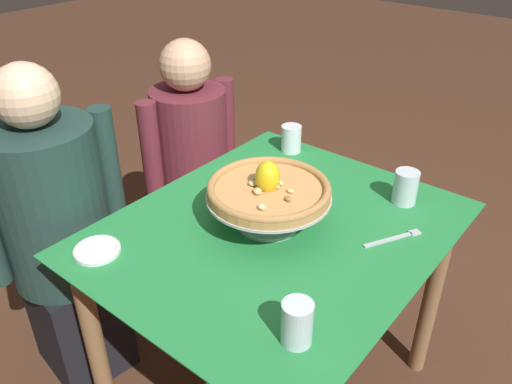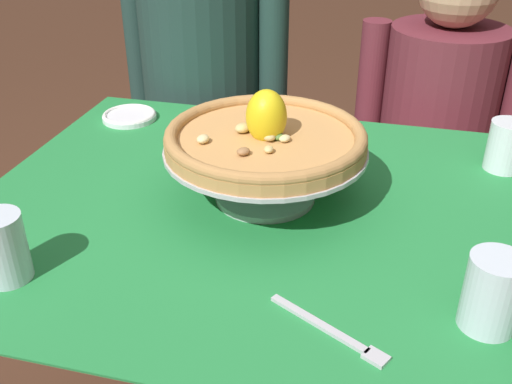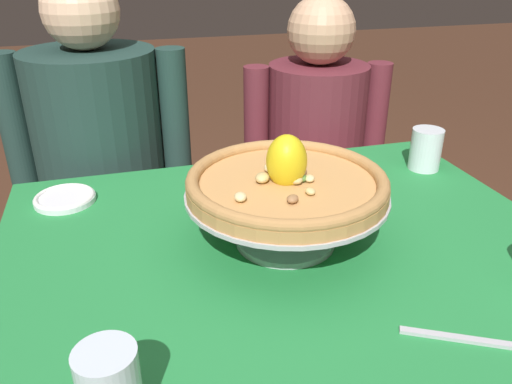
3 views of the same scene
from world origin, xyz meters
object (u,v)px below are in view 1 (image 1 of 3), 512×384
Objects in this scene: pizza at (269,188)px; water_glass_front_left at (297,325)px; side_plate at (97,250)px; dinner_fork at (396,238)px; pizza_stand at (269,204)px; water_glass_front_right at (405,189)px; diner_left at (60,239)px; diner_right at (193,175)px; water_glass_back_right at (291,140)px.

water_glass_front_left is (-0.33, -0.34, -0.08)m from pizza.
dinner_fork is (0.59, -0.63, -0.01)m from side_plate.
pizza_stand is at bearing -62.94° from pizza.
pizza_stand reaches higher than side_plate.
side_plate is (-0.80, 0.56, -0.04)m from water_glass_front_right.
water_glass_front_right is 0.71m from water_glass_front_left.
pizza_stand is 0.77m from diner_left.
diner_right reaches higher than pizza_stand.
diner_right is (0.67, 1.02, -0.27)m from water_glass_front_left.
water_glass_front_right reaches higher than side_plate.
pizza_stand reaches higher than dinner_fork.
water_glass_front_left is at bearing -174.36° from water_glass_front_right.
pizza reaches higher than water_glass_back_right.
pizza_stand is 3.34× the size of water_glass_front_right.
water_glass_back_right is 0.64m from dinner_fork.
diner_left is at bearing 90.65° from water_glass_front_left.
water_glass_front_left is (-0.33, -0.34, -0.03)m from pizza_stand.
water_glass_back_right is 0.87m from side_plate.
diner_right reaches higher than water_glass_front_left.
diner_left is 0.68m from diner_right.
pizza_stand is 1.02× the size of pizza.
diner_right reaches higher than dinner_fork.
water_glass_front_right is 0.09× the size of diner_left.
side_plate is (-0.42, 0.29, -0.12)m from pizza.
side_plate is (-0.09, 0.63, -0.04)m from water_glass_front_left.
water_glass_front_right reaches higher than pizza_stand.
pizza_stand is 0.82m from diner_right.
pizza is 2.79× the size of side_plate.
pizza_stand reaches higher than water_glass_back_right.
pizza is 3.31× the size of water_glass_front_left.
pizza is (-0.00, 0.00, 0.05)m from pizza_stand.
water_glass_back_right is 0.09× the size of diner_right.
side_plate is 0.74× the size of dinner_fork.
pizza_stand is at bearing -34.93° from side_plate.
water_glass_back_right is (0.45, 0.24, -0.08)m from pizza.
diner_left reaches higher than water_glass_back_right.
diner_right is at bearing 63.73° from pizza_stand.
water_glass_back_right reaches higher than dinner_fork.
side_plate is at bearing 145.09° from pizza.
diner_right is (0.34, 0.68, -0.29)m from pizza_stand.
pizza is 2.06× the size of dinner_fork.
side_plate is at bearing 133.29° from dinner_fork.
diner_left is at bearing 152.73° from water_glass_back_right.
pizza is at bearing -151.98° from water_glass_back_right.
dinner_fork is at bearing -62.63° from pizza.
dinner_fork is at bearing -160.51° from water_glass_front_right.
water_glass_back_right is 0.53m from diner_right.
diner_right is (0.76, 0.39, -0.23)m from side_plate.
side_plate is at bearing -102.03° from diner_left.
water_glass_front_right is 0.99m from diner_right.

